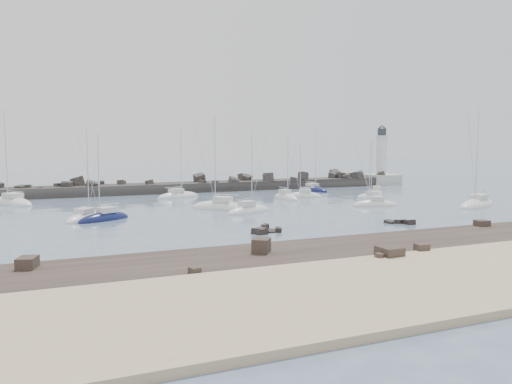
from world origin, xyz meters
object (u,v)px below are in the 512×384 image
(sailboat_1, at_px, (11,203))
(sailboat_11, at_px, (477,205))
(lighthouse, at_px, (381,171))
(sailboat_12, at_px, (377,193))
(sailboat_6, at_px, (286,198))
(sailboat_2, at_px, (104,219))
(sailboat_4, at_px, (178,197))
(sailboat_5, at_px, (220,208))
(sailboat_10, at_px, (371,199))
(sailboat_7, at_px, (249,211))
(sailboat_9, at_px, (375,205))
(sailboat_8, at_px, (313,190))
(sailboat_14, at_px, (303,196))
(sailboat_3, at_px, (86,218))

(sailboat_1, relative_size, sailboat_11, 1.01)
(lighthouse, bearing_deg, sailboat_12, -128.48)
(lighthouse, height_order, sailboat_6, lighthouse)
(sailboat_2, distance_m, sailboat_4, 26.89)
(sailboat_2, relative_size, sailboat_5, 0.81)
(sailboat_10, bearing_deg, sailboat_7, -165.29)
(sailboat_2, xyz_separation_m, sailboat_12, (51.14, 13.48, -0.00))
(sailboat_4, xyz_separation_m, sailboat_12, (36.16, -8.85, 0.01))
(sailboat_6, distance_m, sailboat_9, 16.19)
(sailboat_4, xyz_separation_m, sailboat_7, (4.36, -22.84, 0.01))
(sailboat_8, height_order, sailboat_10, sailboat_8)
(sailboat_2, bearing_deg, sailboat_14, 21.25)
(sailboat_7, bearing_deg, sailboat_4, 100.80)
(sailboat_5, relative_size, sailboat_6, 1.23)
(sailboat_9, relative_size, sailboat_14, 1.04)
(sailboat_6, height_order, sailboat_14, sailboat_6)
(lighthouse, height_order, sailboat_11, sailboat_11)
(lighthouse, distance_m, sailboat_6, 39.48)
(sailboat_5, bearing_deg, sailboat_3, -171.51)
(lighthouse, bearing_deg, sailboat_7, -145.07)
(sailboat_5, relative_size, sailboat_7, 1.16)
(sailboat_7, relative_size, sailboat_11, 0.79)
(sailboat_1, height_order, sailboat_7, sailboat_1)
(sailboat_5, distance_m, sailboat_9, 23.82)
(sailboat_7, bearing_deg, sailboat_14, 41.45)
(sailboat_6, xyz_separation_m, sailboat_12, (19.60, 0.88, -0.00))
(sailboat_6, bearing_deg, sailboat_10, -26.32)
(sailboat_3, distance_m, sailboat_10, 46.85)
(sailboat_10, xyz_separation_m, sailboat_14, (-9.03, 7.71, 0.00))
(sailboat_12, relative_size, sailboat_14, 0.96)
(sailboat_5, bearing_deg, lighthouse, 29.33)
(sailboat_8, height_order, sailboat_14, sailboat_8)
(sailboat_6, xyz_separation_m, sailboat_9, (8.38, -13.85, -0.01))
(sailboat_3, bearing_deg, sailboat_5, 8.49)
(sailboat_5, height_order, sailboat_9, sailboat_5)
(sailboat_12, bearing_deg, sailboat_3, -167.40)
(lighthouse, height_order, sailboat_14, lighthouse)
(sailboat_10, height_order, sailboat_14, sailboat_10)
(sailboat_8, relative_size, sailboat_11, 0.83)
(lighthouse, bearing_deg, sailboat_4, -169.28)
(sailboat_8, bearing_deg, sailboat_7, -134.57)
(sailboat_2, distance_m, sailboat_7, 19.34)
(sailboat_2, bearing_deg, sailboat_8, 28.75)
(sailboat_12, bearing_deg, sailboat_1, 171.71)
(sailboat_4, bearing_deg, sailboat_1, 179.33)
(sailboat_1, bearing_deg, sailboat_7, -36.65)
(sailboat_7, height_order, sailboat_11, sailboat_11)
(sailboat_3, relative_size, sailboat_4, 0.93)
(sailboat_2, relative_size, sailboat_4, 0.89)
(sailboat_6, bearing_deg, sailboat_4, 149.55)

